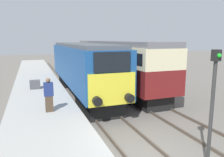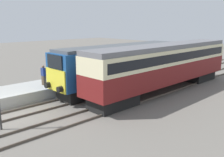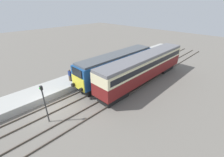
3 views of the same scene
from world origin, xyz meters
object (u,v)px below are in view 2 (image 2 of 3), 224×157
at_px(passenger_carriage, 165,63).
at_px(luggage_crate, 91,72).
at_px(locomotive, 121,64).
at_px(person_on_platform, 44,75).

xyz_separation_m(passenger_carriage, luggage_crate, (-6.93, -2.61, -1.37)).
relative_size(locomotive, person_on_platform, 8.53).
distance_m(person_on_platform, luggage_crate, 5.58).
xyz_separation_m(locomotive, passenger_carriage, (3.40, 2.00, 0.28)).
bearing_deg(luggage_crate, passenger_carriage, 20.62).
bearing_deg(person_on_platform, locomotive, 63.91).
height_order(passenger_carriage, luggage_crate, passenger_carriage).
distance_m(locomotive, person_on_platform, 6.85).
distance_m(locomotive, luggage_crate, 3.74).
bearing_deg(passenger_carriage, locomotive, -149.48).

